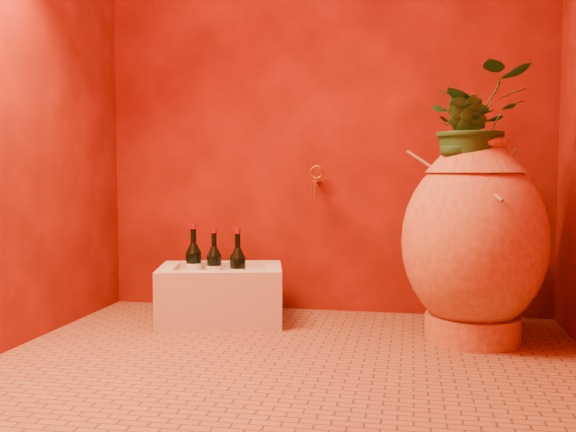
% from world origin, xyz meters
% --- Properties ---
extents(floor, '(2.50, 2.50, 0.00)m').
position_xyz_m(floor, '(0.00, 0.00, 0.00)').
color(floor, brown).
rests_on(floor, ground).
extents(wall_back, '(2.50, 0.02, 2.50)m').
position_xyz_m(wall_back, '(0.00, 1.00, 1.25)').
color(wall_back, '#4F0E04').
rests_on(wall_back, ground).
extents(wall_left, '(0.02, 2.00, 2.50)m').
position_xyz_m(wall_left, '(-1.25, 0.00, 1.25)').
color(wall_left, '#4F0E04').
rests_on(wall_left, ground).
extents(amphora, '(0.82, 0.82, 0.95)m').
position_xyz_m(amphora, '(0.78, 0.47, 0.47)').
color(amphora, '#CF753A').
rests_on(amphora, floor).
extents(stone_basin, '(0.71, 0.57, 0.30)m').
position_xyz_m(stone_basin, '(-0.48, 0.61, 0.14)').
color(stone_basin, beige).
rests_on(stone_basin, floor).
extents(wine_bottle_a, '(0.09, 0.09, 0.35)m').
position_xyz_m(wine_bottle_a, '(-0.64, 0.64, 0.29)').
color(wine_bottle_a, black).
rests_on(wine_bottle_a, stone_basin).
extents(wine_bottle_b, '(0.08, 0.08, 0.34)m').
position_xyz_m(wine_bottle_b, '(-0.37, 0.53, 0.28)').
color(wine_bottle_b, black).
rests_on(wine_bottle_b, stone_basin).
extents(wine_bottle_c, '(0.08, 0.08, 0.33)m').
position_xyz_m(wine_bottle_c, '(-0.53, 0.63, 0.28)').
color(wine_bottle_c, black).
rests_on(wine_bottle_c, stone_basin).
extents(wall_tap, '(0.08, 0.16, 0.18)m').
position_xyz_m(wall_tap, '(-0.02, 0.91, 0.74)').
color(wall_tap, '#A46426').
rests_on(wall_tap, wall_back).
extents(plant_main, '(0.59, 0.55, 0.51)m').
position_xyz_m(plant_main, '(0.77, 0.47, 1.01)').
color(plant_main, '#1B4D1D').
rests_on(plant_main, amphora).
extents(plant_side, '(0.28, 0.27, 0.40)m').
position_xyz_m(plant_side, '(0.72, 0.40, 0.93)').
color(plant_side, '#1B4D1D').
rests_on(plant_side, amphora).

